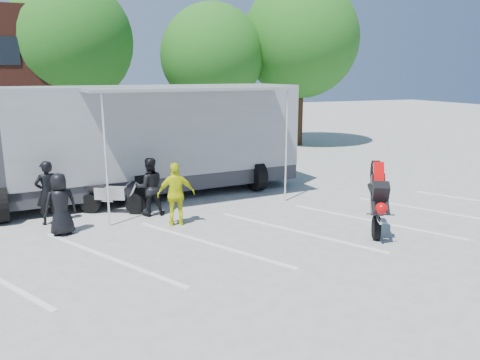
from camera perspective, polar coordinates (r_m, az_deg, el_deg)
ground at (r=10.57m, az=-3.00°, el=-9.65°), size 100.00×100.00×0.00m
parking_bay_lines at (r=11.45m, az=-4.63°, el=-7.83°), size 18.09×13.33×0.01m
tree_left at (r=25.32m, az=-20.02°, el=15.58°), size 6.12×6.12×8.64m
tree_mid at (r=25.59m, az=-3.43°, el=14.87°), size 5.44×5.44×7.68m
tree_right at (r=27.19m, az=7.38°, el=16.64°), size 6.46×6.46×9.12m
transporter_truck at (r=16.21m, az=-11.31°, el=-1.83°), size 11.92×6.52×3.65m
parked_motorcycle at (r=14.35m, az=-15.16°, el=-3.96°), size 2.08×1.46×1.04m
stunt_bike_rider at (r=12.91m, az=15.82°, el=-5.89°), size 1.61×1.94×2.08m
spectator_leather_a at (r=12.72m, az=-21.04°, el=-2.76°), size 0.87×0.65×1.61m
spectator_leather_b at (r=13.75m, az=-22.43°, el=-1.43°), size 0.74×0.61×1.76m
spectator_leather_c at (r=13.73m, az=-10.95°, el=-0.82°), size 0.87×0.70×1.70m
spectator_hivis at (r=12.72m, az=-7.79°, el=-1.73°), size 1.07×0.58×1.73m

